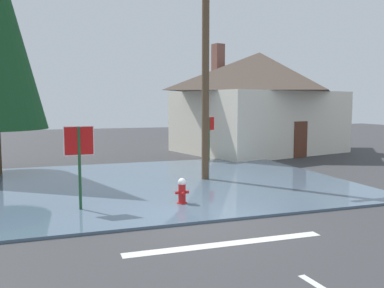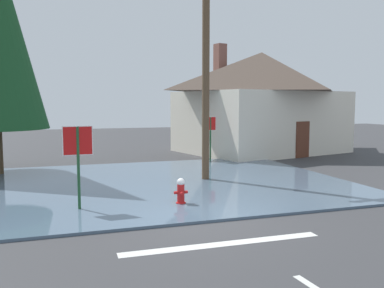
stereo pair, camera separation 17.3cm
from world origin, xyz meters
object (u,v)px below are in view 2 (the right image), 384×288
object	(u,v)px
stop_sign_far	(210,130)
house	(261,101)
stop_sign_near	(78,150)
fire_hydrant	(181,192)
utility_pole	(206,65)

from	to	relation	value
stop_sign_far	house	xyz separation A→B (m)	(4.64, 3.48, 1.52)
stop_sign_far	stop_sign_near	bearing A→B (deg)	-131.19
fire_hydrant	house	distance (m)	14.60
house	fire_hydrant	bearing A→B (deg)	-126.73
utility_pole	house	xyz separation A→B (m)	(6.57, 8.09, -1.26)
stop_sign_near	fire_hydrant	bearing A→B (deg)	-4.81
fire_hydrant	house	xyz separation A→B (m)	(8.57, 11.49, 2.76)
utility_pole	stop_sign_far	xyz separation A→B (m)	(1.93, 4.61, -2.78)
utility_pole	house	world-z (taller)	utility_pole
fire_hydrant	house	bearing A→B (deg)	53.27
stop_sign_near	stop_sign_far	size ratio (longest dim) A/B	1.03
fire_hydrant	stop_sign_far	bearing A→B (deg)	63.83
stop_sign_far	house	bearing A→B (deg)	36.88
stop_sign_near	fire_hydrant	distance (m)	3.16
stop_sign_near	house	world-z (taller)	house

